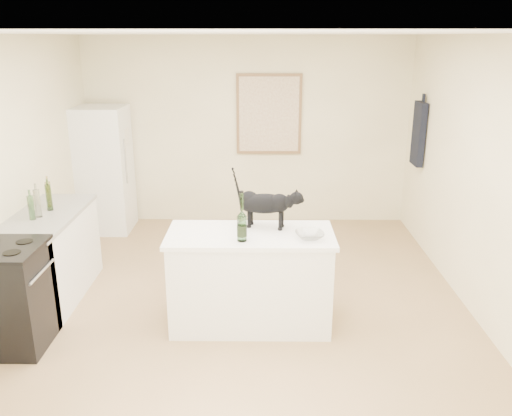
% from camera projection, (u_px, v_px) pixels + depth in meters
% --- Properties ---
extents(floor, '(5.50, 5.50, 0.00)m').
position_uv_depth(floor, '(241.00, 311.00, 5.20)').
color(floor, '#A48057').
rests_on(floor, ground).
extents(ceiling, '(5.50, 5.50, 0.00)m').
position_uv_depth(ceiling, '(238.00, 33.00, 4.40)').
color(ceiling, white).
rests_on(ceiling, ground).
extents(wall_back, '(4.50, 0.00, 4.50)m').
position_uv_depth(wall_back, '(247.00, 132.00, 7.42)').
color(wall_back, '#FAF0C2').
rests_on(wall_back, ground).
extents(wall_front, '(4.50, 0.00, 4.50)m').
position_uv_depth(wall_front, '(213.00, 361.00, 2.19)').
color(wall_front, '#FAF0C2').
rests_on(wall_front, ground).
extents(wall_right, '(0.00, 5.50, 5.50)m').
position_uv_depth(wall_right, '(488.00, 185.00, 4.78)').
color(wall_right, '#FAF0C2').
rests_on(wall_right, ground).
extents(island_base, '(1.44, 0.67, 0.86)m').
position_uv_depth(island_base, '(251.00, 281.00, 4.88)').
color(island_base, white).
rests_on(island_base, floor).
extents(island_top, '(1.50, 0.70, 0.04)m').
position_uv_depth(island_top, '(250.00, 235.00, 4.74)').
color(island_top, white).
rests_on(island_top, island_base).
extents(left_cabinets, '(0.60, 1.40, 0.86)m').
position_uv_depth(left_cabinets, '(50.00, 258.00, 5.37)').
color(left_cabinets, white).
rests_on(left_cabinets, floor).
extents(left_countertop, '(0.62, 1.44, 0.04)m').
position_uv_depth(left_countertop, '(44.00, 216.00, 5.24)').
color(left_countertop, gray).
rests_on(left_countertop, left_cabinets).
extents(stove, '(0.60, 0.60, 0.90)m').
position_uv_depth(stove, '(10.00, 298.00, 4.51)').
color(stove, black).
rests_on(stove, floor).
extents(fridge, '(0.68, 0.68, 1.70)m').
position_uv_depth(fridge, '(104.00, 170.00, 7.19)').
color(fridge, white).
rests_on(fridge, floor).
extents(artwork_frame, '(0.90, 0.03, 1.10)m').
position_uv_depth(artwork_frame, '(269.00, 114.00, 7.31)').
color(artwork_frame, brown).
rests_on(artwork_frame, wall_back).
extents(artwork_canvas, '(0.82, 0.00, 1.02)m').
position_uv_depth(artwork_canvas, '(269.00, 115.00, 7.29)').
color(artwork_canvas, beige).
rests_on(artwork_canvas, wall_back).
extents(hanging_garment, '(0.08, 0.34, 0.80)m').
position_uv_depth(hanging_garment, '(419.00, 134.00, 6.70)').
color(hanging_garment, black).
rests_on(hanging_garment, wall_right).
extents(black_cat, '(0.61, 0.31, 0.41)m').
position_uv_depth(black_cat, '(265.00, 206.00, 4.82)').
color(black_cat, black).
rests_on(black_cat, island_top).
extents(wine_bottle, '(0.11, 0.11, 0.39)m').
position_uv_depth(wine_bottle, '(242.00, 219.00, 4.49)').
color(wine_bottle, '#215020').
rests_on(wine_bottle, island_top).
extents(glass_bowl, '(0.27, 0.27, 0.06)m').
position_uv_depth(glass_bowl, '(310.00, 235.00, 4.59)').
color(glass_bowl, silver).
rests_on(glass_bowl, island_top).
extents(fridge_paper, '(0.02, 0.16, 0.20)m').
position_uv_depth(fridge_paper, '(126.00, 136.00, 7.06)').
color(fridge_paper, silver).
rests_on(fridge_paper, fridge).
extents(counter_bottle_cluster, '(0.12, 0.45, 0.27)m').
position_uv_depth(counter_bottle_cluster, '(42.00, 201.00, 5.22)').
color(counter_bottle_cluster, gray).
rests_on(counter_bottle_cluster, left_countertop).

